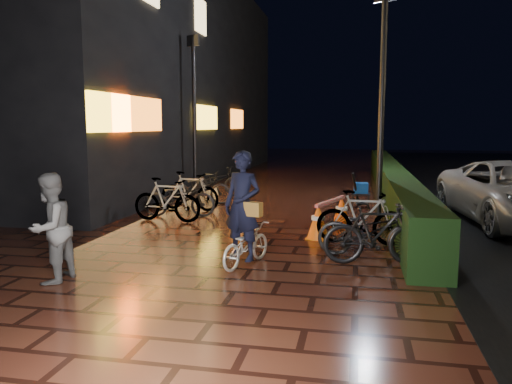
% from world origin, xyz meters
% --- Properties ---
extents(ground, '(80.00, 80.00, 0.00)m').
position_xyz_m(ground, '(0.00, 0.00, 0.00)').
color(ground, '#381911').
rests_on(ground, ground).
extents(hedge, '(0.70, 20.00, 1.00)m').
position_xyz_m(hedge, '(3.30, 8.00, 0.50)').
color(hedge, black).
rests_on(hedge, ground).
extents(bystander_person, '(0.65, 0.82, 1.63)m').
position_xyz_m(bystander_person, '(-2.18, -2.88, 0.81)').
color(bystander_person, '#5E5D60').
rests_on(bystander_person, ground).
extents(storefront_block, '(12.09, 22.00, 9.00)m').
position_xyz_m(storefront_block, '(-9.50, 11.50, 4.50)').
color(storefront_block, black).
rests_on(storefront_block, ground).
extents(lamp_post_hedge, '(0.54, 0.27, 5.70)m').
position_xyz_m(lamp_post_hedge, '(2.77, 3.84, 3.14)').
color(lamp_post_hedge, black).
rests_on(lamp_post_hedge, ground).
extents(lamp_post_sf, '(0.48, 0.27, 5.17)m').
position_xyz_m(lamp_post_sf, '(-3.03, 6.39, 2.84)').
color(lamp_post_sf, black).
rests_on(lamp_post_sf, ground).
extents(cyclist, '(0.88, 1.41, 1.91)m').
position_xyz_m(cyclist, '(0.42, -1.50, 0.71)').
color(cyclist, silver).
rests_on(cyclist, ground).
extents(traffic_barrier, '(0.93, 1.78, 0.73)m').
position_xyz_m(traffic_barrier, '(1.67, 1.40, 0.36)').
color(traffic_barrier, '#FF630D').
rests_on(traffic_barrier, ground).
extents(cart_assembly, '(0.56, 0.57, 1.02)m').
position_xyz_m(cart_assembly, '(2.31, 4.90, 0.52)').
color(cart_assembly, black).
rests_on(cart_assembly, ground).
extents(parked_bikes_storefront, '(2.07, 5.48, 1.06)m').
position_xyz_m(parked_bikes_storefront, '(-2.29, 3.93, 0.50)').
color(parked_bikes_storefront, black).
rests_on(parked_bikes_storefront, ground).
extents(parked_bikes_hedge, '(2.03, 2.09, 1.06)m').
position_xyz_m(parked_bikes_hedge, '(2.44, -0.35, 0.51)').
color(parked_bikes_hedge, black).
rests_on(parked_bikes_hedge, ground).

